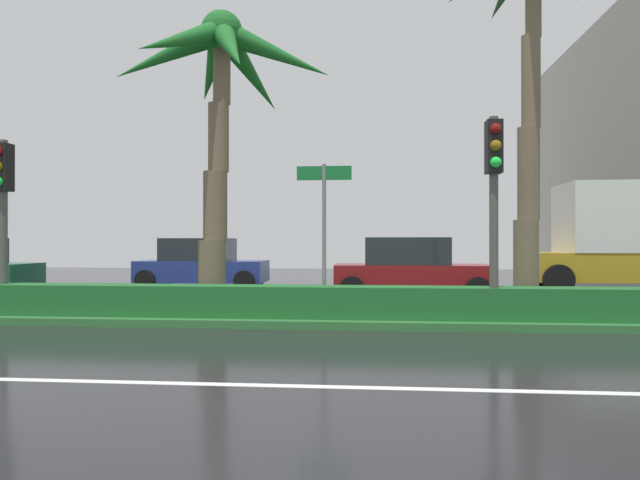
% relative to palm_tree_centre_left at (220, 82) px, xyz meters
% --- Properties ---
extents(ground_plane, '(90.00, 42.00, 0.10)m').
position_rel_palm_tree_centre_left_xyz_m(ground_plane, '(2.60, 1.09, -5.12)').
color(ground_plane, black).
extents(near_lane_divider_stripe, '(81.00, 0.14, 0.01)m').
position_rel_palm_tree_centre_left_xyz_m(near_lane_divider_stripe, '(2.60, -5.91, -5.06)').
color(near_lane_divider_stripe, white).
rests_on(near_lane_divider_stripe, ground_plane).
extents(median_strip, '(85.50, 4.00, 0.15)m').
position_rel_palm_tree_centre_left_xyz_m(median_strip, '(2.60, 0.09, -4.99)').
color(median_strip, '#2D6B33').
rests_on(median_strip, ground_plane).
extents(median_hedge, '(76.50, 0.70, 0.60)m').
position_rel_palm_tree_centre_left_xyz_m(median_hedge, '(2.60, -1.31, -4.62)').
color(median_hedge, '#1E6028').
rests_on(median_hedge, median_strip).
extents(palm_tree_centre_left, '(4.94, 4.64, 6.48)m').
position_rel_palm_tree_centre_left_xyz_m(palm_tree_centre_left, '(0.00, 0.00, 0.00)').
color(palm_tree_centre_left, brown).
rests_on(palm_tree_centre_left, median_strip).
extents(traffic_signal_median_left, '(0.28, 0.43, 3.49)m').
position_rel_palm_tree_centre_left_xyz_m(traffic_signal_median_left, '(-4.09, -1.32, -2.51)').
color(traffic_signal_median_left, '#4C4C47').
rests_on(traffic_signal_median_left, median_strip).
extents(traffic_signal_median_right, '(0.28, 0.43, 3.71)m').
position_rel_palm_tree_centre_left_xyz_m(traffic_signal_median_right, '(5.50, -1.59, -2.36)').
color(traffic_signal_median_right, '#4C4C47').
rests_on(traffic_signal_median_right, median_strip).
extents(street_name_sign, '(1.10, 0.08, 3.00)m').
position_rel_palm_tree_centre_left_xyz_m(street_name_sign, '(2.34, -0.79, -2.99)').
color(street_name_sign, slate).
rests_on(street_name_sign, median_strip).
extents(car_in_traffic_second, '(4.30, 2.02, 1.72)m').
position_rel_palm_tree_centre_left_xyz_m(car_in_traffic_second, '(-2.50, 6.85, -4.24)').
color(car_in_traffic_second, navy).
rests_on(car_in_traffic_second, ground_plane).
extents(car_in_traffic_third, '(4.30, 2.02, 1.72)m').
position_rel_palm_tree_centre_left_xyz_m(car_in_traffic_third, '(4.37, 4.05, -4.24)').
color(car_in_traffic_third, maroon).
rests_on(car_in_traffic_third, ground_plane).
extents(box_truck_lead, '(6.40, 2.64, 3.46)m').
position_rel_palm_tree_centre_left_xyz_m(box_truck_lead, '(11.52, 6.80, -3.52)').
color(box_truck_lead, '#B28C1E').
rests_on(box_truck_lead, ground_plane).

